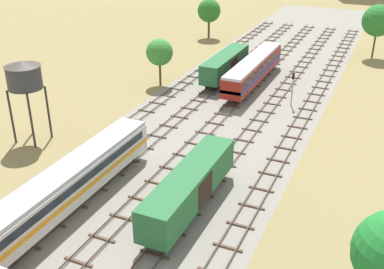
{
  "coord_description": "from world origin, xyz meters",
  "views": [
    {
      "loc": [
        18.42,
        13.68,
        23.14
      ],
      "look_at": [
        0.0,
        54.84,
        1.5
      ],
      "focal_mm": 43.46,
      "sensor_mm": 36.0,
      "label": 1
    }
  ],
  "objects_px": {
    "freight_boxcar_centre_mid": "(190,186)",
    "signal_post_nearest": "(293,84)",
    "freight_boxcar_left_far": "(225,64)",
    "passenger_coach_left_near": "(67,184)",
    "diesel_railcar_centre_left_midfar": "(254,68)",
    "water_tower": "(24,76)"
  },
  "relations": [
    {
      "from": "freight_boxcar_left_far",
      "to": "freight_boxcar_centre_mid",
      "type": "bearing_deg",
      "value": -74.44
    },
    {
      "from": "passenger_coach_left_near",
      "to": "freight_boxcar_left_far",
      "type": "bearing_deg",
      "value": 89.99
    },
    {
      "from": "freight_boxcar_centre_mid",
      "to": "signal_post_nearest",
      "type": "distance_m",
      "value": 27.32
    },
    {
      "from": "freight_boxcar_left_far",
      "to": "signal_post_nearest",
      "type": "relative_size",
      "value": 3.02
    },
    {
      "from": "freight_boxcar_centre_mid",
      "to": "signal_post_nearest",
      "type": "xyz_separation_m",
      "value": [
        2.34,
        27.21,
        0.53
      ]
    },
    {
      "from": "passenger_coach_left_near",
      "to": "freight_boxcar_left_far",
      "type": "relative_size",
      "value": 1.57
    },
    {
      "from": "passenger_coach_left_near",
      "to": "signal_post_nearest",
      "type": "height_order",
      "value": "signal_post_nearest"
    },
    {
      "from": "signal_post_nearest",
      "to": "freight_boxcar_left_far",
      "type": "bearing_deg",
      "value": 150.88
    },
    {
      "from": "freight_boxcar_left_far",
      "to": "signal_post_nearest",
      "type": "bearing_deg",
      "value": -29.12
    },
    {
      "from": "water_tower",
      "to": "freight_boxcar_centre_mid",
      "type": "bearing_deg",
      "value": -13.66
    },
    {
      "from": "signal_post_nearest",
      "to": "passenger_coach_left_near",
      "type": "bearing_deg",
      "value": -110.51
    },
    {
      "from": "freight_boxcar_centre_mid",
      "to": "freight_boxcar_left_far",
      "type": "xyz_separation_m",
      "value": [
        -9.4,
        33.75,
        0.0
      ]
    },
    {
      "from": "freight_boxcar_left_far",
      "to": "water_tower",
      "type": "bearing_deg",
      "value": -113.25
    },
    {
      "from": "passenger_coach_left_near",
      "to": "water_tower",
      "type": "bearing_deg",
      "value": 142.34
    },
    {
      "from": "passenger_coach_left_near",
      "to": "water_tower",
      "type": "distance_m",
      "value": 16.2
    },
    {
      "from": "signal_post_nearest",
      "to": "diesel_railcar_centre_left_midfar",
      "type": "bearing_deg",
      "value": 141.11
    },
    {
      "from": "passenger_coach_left_near",
      "to": "freight_boxcar_centre_mid",
      "type": "relative_size",
      "value": 1.57
    },
    {
      "from": "freight_boxcar_centre_mid",
      "to": "passenger_coach_left_near",
      "type": "bearing_deg",
      "value": -156.03
    },
    {
      "from": "freight_boxcar_centre_mid",
      "to": "freight_boxcar_left_far",
      "type": "bearing_deg",
      "value": 105.56
    },
    {
      "from": "water_tower",
      "to": "signal_post_nearest",
      "type": "relative_size",
      "value": 1.97
    },
    {
      "from": "freight_boxcar_centre_mid",
      "to": "diesel_railcar_centre_left_midfar",
      "type": "distance_m",
      "value": 33.23
    },
    {
      "from": "passenger_coach_left_near",
      "to": "diesel_railcar_centre_left_midfar",
      "type": "height_order",
      "value": "same"
    }
  ]
}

